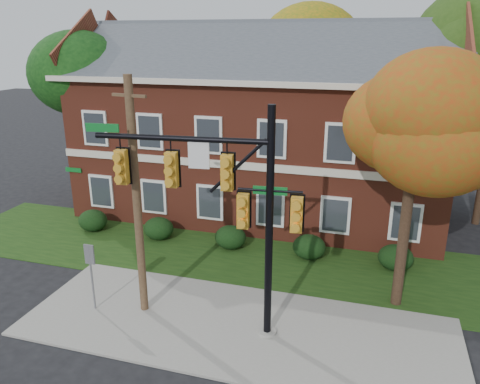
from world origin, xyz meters
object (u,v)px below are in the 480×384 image
(hedge_far_left, at_px, (93,220))
(hedge_right, at_px, (309,247))
(hedge_left, at_px, (159,229))
(sign_post, at_px, (91,266))
(apartment_building, at_px, (261,118))
(tree_far_rear, at_px, (312,39))
(tree_near_right, at_px, (426,117))
(utility_pole, at_px, (137,200))
(hedge_far_right, at_px, (396,258))
(traffic_signal, at_px, (225,198))
(tree_left_rear, at_px, (81,82))
(hedge_center, at_px, (230,237))

(hedge_far_left, relative_size, hedge_right, 1.00)
(hedge_left, height_order, sign_post, sign_post)
(apartment_building, relative_size, hedge_right, 13.43)
(tree_far_rear, distance_m, sign_post, 20.93)
(apartment_building, xyz_separation_m, hedge_far_left, (-7.00, -5.25, -4.46))
(tree_far_rear, bearing_deg, sign_post, -102.65)
(tree_near_right, xyz_separation_m, utility_pole, (-8.55, -2.78, -2.63))
(hedge_far_left, relative_size, hedge_far_right, 1.00)
(hedge_left, bearing_deg, traffic_signal, -48.33)
(traffic_signal, xyz_separation_m, utility_pole, (-3.08, 0.29, -0.48))
(tree_near_right, xyz_separation_m, sign_post, (-10.19, -3.26, -4.98))
(apartment_building, height_order, utility_pole, apartment_building)
(hedge_left, height_order, hedge_far_right, same)
(tree_left_rear, distance_m, utility_pole, 13.14)
(apartment_building, relative_size, tree_left_rear, 2.12)
(hedge_left, xyz_separation_m, utility_pole, (2.18, -5.61, 3.51))
(tree_near_right, bearing_deg, tree_far_rear, 110.27)
(sign_post, bearing_deg, traffic_signal, 1.82)
(traffic_signal, height_order, sign_post, traffic_signal)
(tree_far_rear, relative_size, utility_pole, 1.45)
(apartment_building, bearing_deg, hedge_far_left, -143.11)
(hedge_center, distance_m, tree_near_right, 9.90)
(tree_left_rear, height_order, tree_far_rear, tree_far_rear)
(hedge_far_right, bearing_deg, tree_left_rear, 166.11)
(hedge_left, relative_size, sign_post, 0.56)
(apartment_building, relative_size, hedge_far_right, 13.43)
(hedge_far_left, bearing_deg, utility_pole, -44.67)
(hedge_left, relative_size, hedge_center, 1.00)
(hedge_far_right, distance_m, tree_left_rear, 18.30)
(utility_pole, bearing_deg, hedge_center, 86.68)
(hedge_center, height_order, traffic_signal, traffic_signal)
(utility_pole, bearing_deg, hedge_left, 121.14)
(hedge_right, distance_m, sign_post, 8.96)
(apartment_building, bearing_deg, hedge_far_right, -36.89)
(hedge_right, relative_size, sign_post, 0.56)
(tree_near_right, height_order, utility_pole, tree_near_right)
(hedge_right, relative_size, tree_left_rear, 0.16)
(hedge_center, relative_size, tree_far_rear, 0.12)
(tree_left_rear, xyz_separation_m, sign_post, (6.77, -10.23, -5.00))
(hedge_far_left, height_order, utility_pole, utility_pole)
(hedge_left, xyz_separation_m, hedge_right, (7.00, 0.00, 0.00))
(traffic_signal, distance_m, sign_post, 5.50)
(hedge_center, distance_m, traffic_signal, 7.34)
(tree_near_right, height_order, traffic_signal, tree_near_right)
(hedge_far_left, xyz_separation_m, hedge_left, (3.50, 0.00, 0.00))
(hedge_far_right, bearing_deg, hedge_center, 180.00)
(tree_left_rear, bearing_deg, tree_near_right, -22.36)
(hedge_left, distance_m, sign_post, 6.22)
(hedge_far_left, xyz_separation_m, hedge_center, (7.00, 0.00, 0.00))
(hedge_center, bearing_deg, hedge_far_right, 0.00)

